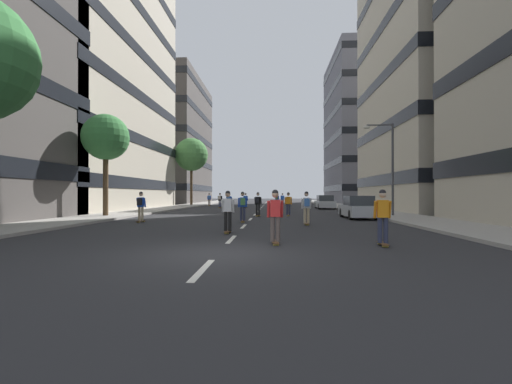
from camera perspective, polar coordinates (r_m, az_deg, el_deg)
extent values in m
plane|color=#28282B|center=(39.58, 0.78, -2.73)|extent=(181.09, 181.09, 0.00)
cube|color=#9E9991|center=(44.90, -12.30, -2.35)|extent=(3.85, 83.00, 0.14)
cube|color=#9E9991|center=(44.19, 14.46, -2.38)|extent=(3.85, 83.00, 0.14)
cube|color=silver|center=(7.66, -8.86, -12.59)|extent=(0.16, 2.20, 0.01)
cube|color=silver|center=(12.53, -4.11, -7.81)|extent=(0.16, 2.20, 0.01)
cube|color=silver|center=(17.47, -2.07, -5.70)|extent=(0.16, 2.20, 0.01)
cube|color=silver|center=(22.44, -0.93, -4.52)|extent=(0.16, 2.20, 0.01)
cube|color=silver|center=(27.42, -0.21, -3.76)|extent=(0.16, 2.20, 0.01)
cube|color=silver|center=(32.41, 0.29, -3.24)|extent=(0.16, 2.20, 0.01)
cube|color=silver|center=(37.40, 0.65, -2.86)|extent=(0.16, 2.20, 0.01)
cube|color=silver|center=(42.39, 0.93, -2.57)|extent=(0.16, 2.20, 0.01)
cube|color=silver|center=(47.38, 1.15, -2.34)|extent=(0.16, 2.20, 0.01)
cube|color=silver|center=(52.38, 1.33, -2.15)|extent=(0.16, 2.20, 0.01)
cube|color=silver|center=(57.37, 1.47, -1.99)|extent=(0.16, 2.20, 0.01)
cube|color=silver|center=(62.37, 1.60, -1.86)|extent=(0.16, 2.20, 0.01)
cube|color=silver|center=(67.37, 1.70, -1.75)|extent=(0.16, 2.20, 0.01)
cube|color=silver|center=(72.37, 1.79, -1.66)|extent=(0.16, 2.20, 0.01)
cube|color=#BCB29E|center=(44.13, -29.28, 18.47)|extent=(17.18, 23.81, 31.68)
cube|color=black|center=(41.79, -29.34, 1.17)|extent=(17.30, 23.93, 1.10)
cube|color=black|center=(42.15, -29.32, 7.33)|extent=(17.30, 23.93, 1.10)
cube|color=black|center=(42.99, -29.30, 13.32)|extent=(17.30, 23.93, 1.10)
cube|color=black|center=(44.28, -29.28, 19.02)|extent=(17.30, 23.93, 1.10)
cube|color=black|center=(45.98, -29.26, 24.35)|extent=(17.30, 23.93, 1.10)
cube|color=#4C4744|center=(69.02, -16.09, 8.00)|extent=(17.18, 22.02, 23.31)
cube|color=black|center=(68.30, -16.10, 0.62)|extent=(17.30, 22.14, 1.10)
cube|color=black|center=(68.54, -16.09, 4.52)|extent=(17.30, 22.14, 1.10)
cube|color=black|center=(69.09, -16.08, 8.38)|extent=(17.30, 22.14, 1.10)
cube|color=black|center=(69.95, -16.08, 12.16)|extent=(17.30, 22.14, 1.10)
cube|color=black|center=(71.11, -16.07, 15.83)|extent=(17.30, 22.14, 1.10)
cube|color=#BCB29E|center=(42.43, 31.59, 18.28)|extent=(17.18, 18.57, 30.31)
cube|color=black|center=(40.24, 31.65, 1.68)|extent=(17.30, 18.69, 1.10)
cube|color=black|center=(40.73, 31.63, 8.80)|extent=(17.30, 18.69, 1.10)
cube|color=black|center=(41.83, 31.60, 15.65)|extent=(17.30, 18.69, 1.10)
cube|color=black|center=(43.49, 31.58, 22.06)|extent=(17.30, 18.69, 1.10)
cube|color=slate|center=(68.39, 19.63, 9.68)|extent=(17.18, 19.77, 27.08)
cube|color=black|center=(67.35, 19.65, 0.57)|extent=(17.30, 19.89, 1.10)
cube|color=black|center=(67.57, 19.64, 4.40)|extent=(17.30, 19.89, 1.10)
cube|color=black|center=(68.10, 19.63, 8.19)|extent=(17.30, 19.89, 1.10)
cube|color=black|center=(68.91, 19.62, 11.90)|extent=(17.30, 19.89, 1.10)
cube|color=black|center=(70.01, 19.61, 15.51)|extent=(17.30, 19.89, 1.10)
cube|color=black|center=(71.38, 19.60, 19.00)|extent=(17.30, 19.89, 1.10)
cube|color=#B2B7BF|center=(24.15, 16.55, -2.96)|extent=(1.80, 4.40, 0.70)
cube|color=#2D3338|center=(23.98, 16.63, -1.38)|extent=(1.60, 2.10, 0.64)
cylinder|color=black|center=(25.40, 14.02, -3.31)|extent=(0.22, 0.64, 0.64)
cylinder|color=black|center=(25.76, 17.52, -3.26)|extent=(0.22, 0.64, 0.64)
cylinder|color=black|center=(22.57, 15.43, -3.68)|extent=(0.22, 0.64, 0.64)
cylinder|color=black|center=(22.96, 19.34, -3.61)|extent=(0.22, 0.64, 0.64)
cube|color=#B2B7BF|center=(39.06, 11.32, -1.97)|extent=(1.80, 4.40, 0.70)
cube|color=#2D3338|center=(38.90, 11.35, -0.99)|extent=(1.60, 2.10, 0.64)
cylinder|color=black|center=(40.40, 9.90, -2.22)|extent=(0.22, 0.64, 0.64)
cylinder|color=black|center=(40.62, 12.15, -2.21)|extent=(0.22, 0.64, 0.64)
cylinder|color=black|center=(37.52, 10.43, -2.36)|extent=(0.22, 0.64, 0.64)
cylinder|color=black|center=(37.76, 12.84, -2.35)|extent=(0.22, 0.64, 0.64)
cylinder|color=#4C3823|center=(26.40, -23.66, 1.19)|extent=(0.36, 0.36, 4.39)
sphere|color=#387A3D|center=(26.69, -23.64, 8.33)|extent=(3.21, 3.21, 3.21)
cylinder|color=#4C3823|center=(50.10, -10.67, 1.10)|extent=(0.36, 0.36, 5.53)
sphere|color=#478442|center=(50.41, -10.66, 6.12)|extent=(4.71, 4.71, 4.71)
cylinder|color=#3F3F44|center=(26.19, 21.71, 3.51)|extent=(0.16, 0.16, 6.50)
cylinder|color=#3F3F44|center=(26.32, 19.81, 10.41)|extent=(1.80, 0.10, 0.10)
ellipsoid|color=silver|center=(26.05, 17.88, 10.18)|extent=(0.50, 0.30, 0.24)
cube|color=brown|center=(31.51, -4.48, -3.18)|extent=(0.32, 0.92, 0.02)
cylinder|color=#D8BF4C|center=(31.82, -4.33, -3.24)|extent=(0.19, 0.09, 0.07)
cylinder|color=#D8BF4C|center=(31.21, -4.64, -3.29)|extent=(0.19, 0.09, 0.07)
cylinder|color=tan|center=(31.52, -4.64, -2.43)|extent=(0.16, 0.16, 0.80)
cylinder|color=tan|center=(31.47, -4.33, -2.43)|extent=(0.16, 0.16, 0.80)
cube|color=blue|center=(31.48, -4.48, -1.20)|extent=(0.34, 0.24, 0.55)
cylinder|color=blue|center=(31.59, -4.84, -1.25)|extent=(0.12, 0.24, 0.55)
cylinder|color=blue|center=(31.47, -4.07, -1.26)|extent=(0.12, 0.24, 0.55)
sphere|color=#997051|center=(31.49, -4.47, -0.38)|extent=(0.22, 0.22, 0.22)
sphere|color=black|center=(31.49, -4.47, -0.29)|extent=(0.21, 0.21, 0.21)
cube|color=#3F72BF|center=(31.30, -4.57, -1.15)|extent=(0.28, 0.19, 0.40)
cube|color=brown|center=(20.04, -2.23, -4.79)|extent=(0.32, 0.92, 0.02)
cylinder|color=#D8BF4C|center=(20.37, -2.27, -4.85)|extent=(0.19, 0.09, 0.07)
cylinder|color=#D8BF4C|center=(19.73, -2.18, -5.00)|extent=(0.19, 0.09, 0.07)
cylinder|color=#2D334C|center=(20.01, -2.49, -3.62)|extent=(0.16, 0.16, 0.80)
cylinder|color=#2D334C|center=(20.02, -1.97, -3.61)|extent=(0.16, 0.16, 0.80)
cube|color=blue|center=(19.99, -2.23, -1.68)|extent=(0.34, 0.24, 0.55)
cylinder|color=blue|center=(20.03, -2.86, -1.76)|extent=(0.12, 0.24, 0.55)
cylinder|color=blue|center=(20.05, -1.61, -1.76)|extent=(0.12, 0.24, 0.55)
sphere|color=tan|center=(20.00, -2.23, -0.38)|extent=(0.22, 0.22, 0.22)
sphere|color=black|center=(20.00, -2.23, -0.24)|extent=(0.21, 0.21, 0.21)
cube|color=#4C8C4C|center=(19.81, -2.20, -1.61)|extent=(0.28, 0.19, 0.40)
cube|color=brown|center=(41.04, -5.99, -2.53)|extent=(0.30, 0.92, 0.02)
cylinder|color=#D8BF4C|center=(41.35, -5.87, -2.58)|extent=(0.19, 0.09, 0.07)
cylinder|color=#D8BF4C|center=(40.73, -6.11, -2.61)|extent=(0.19, 0.09, 0.07)
cylinder|color=#2D334C|center=(41.05, -6.11, -1.95)|extent=(0.16, 0.16, 0.80)
cylinder|color=#2D334C|center=(41.00, -5.87, -1.95)|extent=(0.16, 0.16, 0.80)
cube|color=black|center=(41.01, -5.99, -1.01)|extent=(0.34, 0.24, 0.55)
cylinder|color=black|center=(41.12, -6.27, -1.05)|extent=(0.12, 0.24, 0.55)
cylinder|color=black|center=(41.00, -5.68, -1.05)|extent=(0.12, 0.24, 0.55)
sphere|color=tan|center=(41.03, -5.98, -0.37)|extent=(0.22, 0.22, 0.22)
sphere|color=black|center=(41.03, -5.98, -0.30)|extent=(0.21, 0.21, 0.21)
cube|color=beige|center=(40.84, -6.06, -0.97)|extent=(0.28, 0.19, 0.40)
cube|color=brown|center=(25.33, 0.31, -3.87)|extent=(0.37, 0.92, 0.02)
cylinder|color=#D8BF4C|center=(25.64, 0.48, -3.93)|extent=(0.19, 0.10, 0.07)
cylinder|color=#D8BF4C|center=(25.02, 0.13, -4.02)|extent=(0.19, 0.10, 0.07)
cylinder|color=black|center=(25.33, 0.11, -2.94)|extent=(0.16, 0.16, 0.80)
cylinder|color=black|center=(25.28, 0.51, -2.94)|extent=(0.16, 0.16, 0.80)
cube|color=black|center=(25.28, 0.31, -1.41)|extent=(0.35, 0.26, 0.55)
cylinder|color=black|center=(25.39, -0.14, -1.47)|extent=(0.13, 0.24, 0.55)
cylinder|color=black|center=(25.28, 0.82, -1.47)|extent=(0.13, 0.24, 0.55)
sphere|color=beige|center=(25.30, 0.32, -0.38)|extent=(0.22, 0.22, 0.22)
sphere|color=black|center=(25.30, 0.32, -0.27)|extent=(0.21, 0.21, 0.21)
cube|color=black|center=(25.11, 0.21, -1.35)|extent=(0.29, 0.21, 0.40)
cube|color=brown|center=(11.29, 3.21, -8.23)|extent=(0.26, 0.91, 0.02)
cylinder|color=#D8BF4C|center=(11.62, 3.10, -8.24)|extent=(0.18, 0.08, 0.07)
cylinder|color=#D8BF4C|center=(10.99, 3.33, -8.70)|extent=(0.18, 0.08, 0.07)
cylinder|color=#594C47|center=(11.24, 2.75, -6.15)|extent=(0.15, 0.15, 0.80)
cylinder|color=#594C47|center=(11.25, 3.67, -6.15)|extent=(0.15, 0.15, 0.80)
cube|color=red|center=(11.20, 3.21, -2.71)|extent=(0.33, 0.22, 0.55)
cylinder|color=red|center=(11.24, 2.07, -2.84)|extent=(0.10, 0.23, 0.55)
cylinder|color=red|center=(11.27, 4.31, -2.84)|extent=(0.10, 0.23, 0.55)
sphere|color=tan|center=(11.21, 3.20, -0.38)|extent=(0.22, 0.22, 0.22)
sphere|color=black|center=(11.21, 3.20, -0.13)|extent=(0.21, 0.21, 0.21)
cube|color=brown|center=(47.88, 4.41, -2.22)|extent=(0.34, 0.92, 0.02)
cylinder|color=#D8BF4C|center=(48.20, 4.46, -2.26)|extent=(0.19, 0.10, 0.07)
cylinder|color=#D8BF4C|center=(47.57, 4.36, -2.29)|extent=(0.19, 0.10, 0.07)
cylinder|color=#2D334C|center=(47.88, 4.30, -1.73)|extent=(0.16, 0.16, 0.80)
cylinder|color=#2D334C|center=(47.86, 4.52, -1.73)|extent=(0.16, 0.16, 0.80)
cube|color=blue|center=(47.86, 4.41, -0.92)|extent=(0.35, 0.25, 0.55)
cylinder|color=blue|center=(47.94, 4.16, -0.95)|extent=(0.13, 0.24, 0.55)
cylinder|color=blue|center=(47.88, 4.68, -0.95)|extent=(0.13, 0.24, 0.55)
sphere|color=tan|center=(47.88, 4.41, -0.38)|extent=(0.22, 0.22, 0.22)
sphere|color=black|center=(47.88, 4.41, -0.32)|extent=(0.21, 0.21, 0.21)
cube|color=brown|center=(11.63, 20.27, -7.98)|extent=(0.27, 0.91, 0.02)
cylinder|color=#D8BF4C|center=(11.95, 19.94, -8.01)|extent=(0.19, 0.08, 0.07)
cylinder|color=#D8BF4C|center=(11.33, 20.63, -8.42)|extent=(0.19, 0.08, 0.07)
cylinder|color=#2D334C|center=(11.56, 19.83, -5.97)|extent=(0.15, 0.15, 0.80)
cylinder|color=#2D334C|center=(11.60, 20.70, -5.95)|extent=(0.15, 0.15, 0.80)
cube|color=orange|center=(11.54, 20.26, -2.62)|extent=(0.34, 0.23, 0.55)
cylinder|color=orange|center=(11.54, 19.14, -2.76)|extent=(0.11, 0.24, 0.55)
cylinder|color=orange|center=(11.64, 21.27, -2.73)|extent=(0.11, 0.24, 0.55)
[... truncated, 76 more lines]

